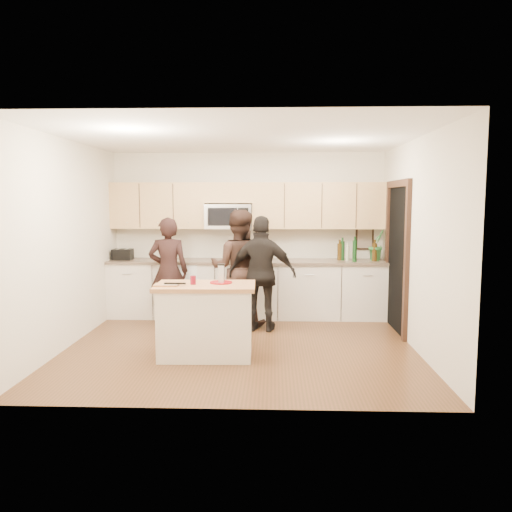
{
  "coord_description": "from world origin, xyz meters",
  "views": [
    {
      "loc": [
        0.43,
        -6.39,
        1.9
      ],
      "look_at": [
        0.19,
        0.35,
        1.16
      ],
      "focal_mm": 35.0,
      "sensor_mm": 36.0,
      "label": 1
    }
  ],
  "objects_px": {
    "woman_left": "(168,271)",
    "woman_right": "(262,274)",
    "toaster": "(123,254)",
    "island": "(206,320)",
    "woman_center": "(238,268)"
  },
  "relations": [
    {
      "from": "woman_right",
      "to": "woman_center",
      "type": "bearing_deg",
      "value": -32.16
    },
    {
      "from": "toaster",
      "to": "woman_right",
      "type": "bearing_deg",
      "value": -20.53
    },
    {
      "from": "woman_right",
      "to": "island",
      "type": "bearing_deg",
      "value": 71.23
    },
    {
      "from": "woman_center",
      "to": "woman_right",
      "type": "xyz_separation_m",
      "value": [
        0.38,
        -0.33,
        -0.04
      ]
    },
    {
      "from": "island",
      "to": "woman_right",
      "type": "bearing_deg",
      "value": 60.76
    },
    {
      "from": "toaster",
      "to": "woman_left",
      "type": "xyz_separation_m",
      "value": [
        0.87,
        -0.54,
        -0.2
      ]
    },
    {
      "from": "island",
      "to": "woman_center",
      "type": "bearing_deg",
      "value": 78.28
    },
    {
      "from": "toaster",
      "to": "woman_center",
      "type": "bearing_deg",
      "value": -15.55
    },
    {
      "from": "toaster",
      "to": "island",
      "type": "bearing_deg",
      "value": -52.07
    },
    {
      "from": "woman_center",
      "to": "island",
      "type": "bearing_deg",
      "value": 83.27
    },
    {
      "from": "island",
      "to": "woman_left",
      "type": "xyz_separation_m",
      "value": [
        -0.79,
        1.59,
        0.37
      ]
    },
    {
      "from": "woman_right",
      "to": "woman_left",
      "type": "bearing_deg",
      "value": -3.82
    },
    {
      "from": "toaster",
      "to": "woman_left",
      "type": "bearing_deg",
      "value": -31.87
    },
    {
      "from": "woman_left",
      "to": "woman_center",
      "type": "distance_m",
      "value": 1.07
    },
    {
      "from": "woman_left",
      "to": "woman_right",
      "type": "relative_size",
      "value": 0.98
    }
  ]
}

